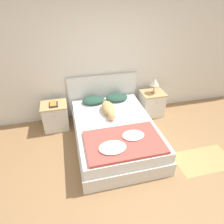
% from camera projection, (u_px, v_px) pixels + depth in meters
% --- Properties ---
extents(ground_plane, '(16.00, 16.00, 0.00)m').
position_uv_depth(ground_plane, '(131.00, 183.00, 3.13)').
color(ground_plane, '#997047').
extents(wall_back, '(9.00, 0.06, 2.55)m').
position_uv_depth(wall_back, '(102.00, 60.00, 4.18)').
color(wall_back, silver).
rests_on(wall_back, ground_plane).
extents(bed, '(1.47, 2.08, 0.47)m').
position_uv_depth(bed, '(115.00, 133.00, 3.82)').
color(bed, silver).
rests_on(bed, ground_plane).
extents(headboard, '(1.55, 0.06, 0.98)m').
position_uv_depth(headboard, '(103.00, 94.00, 4.53)').
color(headboard, silver).
rests_on(headboard, ground_plane).
extents(nightstand_left, '(0.52, 0.45, 0.58)m').
position_uv_depth(nightstand_left, '(56.00, 116.00, 4.18)').
color(nightstand_left, silver).
rests_on(nightstand_left, ground_plane).
extents(nightstand_right, '(0.52, 0.45, 0.58)m').
position_uv_depth(nightstand_right, '(152.00, 104.00, 4.62)').
color(nightstand_right, silver).
rests_on(nightstand_right, ground_plane).
extents(pillow_left, '(0.48, 0.34, 0.12)m').
position_uv_depth(pillow_left, '(93.00, 100.00, 4.27)').
color(pillow_left, '#284C3D').
rests_on(pillow_left, bed).
extents(pillow_right, '(0.48, 0.34, 0.12)m').
position_uv_depth(pillow_right, '(117.00, 97.00, 4.37)').
color(pillow_right, '#284C3D').
rests_on(pillow_right, bed).
extents(quilt, '(1.24, 0.81, 0.09)m').
position_uv_depth(quilt, '(123.00, 142.00, 3.19)').
color(quilt, '#BC4C42').
rests_on(quilt, bed).
extents(dog, '(0.25, 0.71, 0.18)m').
position_uv_depth(dog, '(109.00, 109.00, 3.92)').
color(dog, tan).
rests_on(dog, bed).
extents(book_stack, '(0.17, 0.22, 0.05)m').
position_uv_depth(book_stack, '(53.00, 104.00, 3.99)').
color(book_stack, '#232328').
rests_on(book_stack, nightstand_left).
extents(table_lamp, '(0.21, 0.21, 0.34)m').
position_uv_depth(table_lamp, '(155.00, 82.00, 4.32)').
color(table_lamp, '#9E7A4C').
rests_on(table_lamp, nightstand_right).
extents(rug, '(1.02, 0.59, 0.00)m').
position_uv_depth(rug, '(204.00, 160.00, 3.53)').
color(rug, tan).
rests_on(rug, ground_plane).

